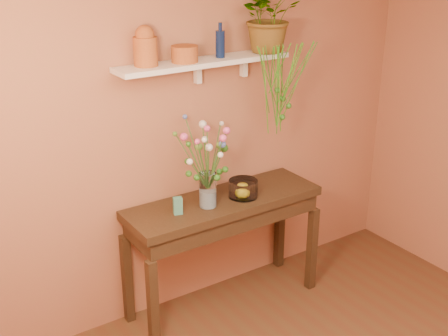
{
  "coord_description": "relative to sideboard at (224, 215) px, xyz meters",
  "views": [
    {
      "loc": [
        -2.04,
        -1.53,
        2.73
      ],
      "look_at": [
        0.0,
        1.55,
        1.25
      ],
      "focal_mm": 46.62,
      "sensor_mm": 36.0,
      "label": 1
    }
  ],
  "objects": [
    {
      "name": "terracotta_jug",
      "position": [
        -0.5,
        0.16,
        1.28
      ],
      "size": [
        0.19,
        0.19,
        0.26
      ],
      "color": "#A15424",
      "rests_on": "wall_shelf"
    },
    {
      "name": "glass_bowl",
      "position": [
        0.14,
        -0.05,
        0.19
      ],
      "size": [
        0.22,
        0.22,
        0.13
      ],
      "color": "white",
      "rests_on": "sideboard"
    },
    {
      "name": "terracotta_pot",
      "position": [
        -0.23,
        0.13,
        1.21
      ],
      "size": [
        0.23,
        0.23,
        0.11
      ],
      "primitive_type": "cylinder",
      "rotation": [
        0.0,
        0.0,
        -0.33
      ],
      "color": "#A15424",
      "rests_on": "wall_shelf"
    },
    {
      "name": "bouquet",
      "position": [
        -0.16,
        -0.04,
        0.57
      ],
      "size": [
        0.45,
        0.45,
        0.5
      ],
      "color": "#386B28",
      "rests_on": "glass_vase"
    },
    {
      "name": "plant_fronds",
      "position": [
        0.5,
        -0.02,
        0.9
      ],
      "size": [
        0.51,
        0.18,
        0.7
      ],
      "color": "#2C691C",
      "rests_on": "wall_shelf"
    },
    {
      "name": "wall_shelf",
      "position": [
        -0.06,
        0.14,
        1.13
      ],
      "size": [
        1.3,
        0.24,
        0.19
      ],
      "color": "white",
      "rests_on": "room"
    },
    {
      "name": "sideboard",
      "position": [
        0.0,
        0.0,
        0.0
      ],
      "size": [
        1.51,
        0.48,
        0.92
      ],
      "color": "#3B2818",
      "rests_on": "ground"
    },
    {
      "name": "spider_plant",
      "position": [
        0.47,
        0.11,
        1.42
      ],
      "size": [
        0.47,
        0.41,
        0.52
      ],
      "primitive_type": "imported",
      "rotation": [
        0.0,
        0.0,
        0.0
      ],
      "color": "#2C691C",
      "rests_on": "wall_shelf"
    },
    {
      "name": "room",
      "position": [
        -0.12,
        -1.74,
        0.57
      ],
      "size": [
        4.04,
        4.04,
        2.7
      ],
      "color": "#522D1B",
      "rests_on": "ground"
    },
    {
      "name": "carton",
      "position": [
        -0.41,
        -0.03,
        0.2
      ],
      "size": [
        0.07,
        0.06,
        0.12
      ],
      "primitive_type": "cube",
      "rotation": [
        0.0,
        0.0,
        -0.31
      ],
      "color": "#35677F",
      "rests_on": "sideboard"
    },
    {
      "name": "glass_vase",
      "position": [
        -0.17,
        -0.04,
        0.24
      ],
      "size": [
        0.12,
        0.12,
        0.26
      ],
      "color": "white",
      "rests_on": "sideboard"
    },
    {
      "name": "blue_bottle",
      "position": [
        0.06,
        0.13,
        1.25
      ],
      "size": [
        0.08,
        0.08,
        0.24
      ],
      "color": "#0A183F",
      "rests_on": "wall_shelf"
    },
    {
      "name": "lemon",
      "position": [
        0.13,
        -0.06,
        0.18
      ],
      "size": [
        0.08,
        0.08,
        0.08
      ],
      "primitive_type": "sphere",
      "color": "#FFF534",
      "rests_on": "glass_bowl"
    }
  ]
}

